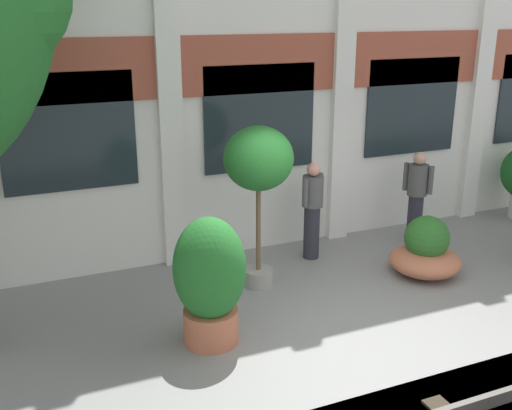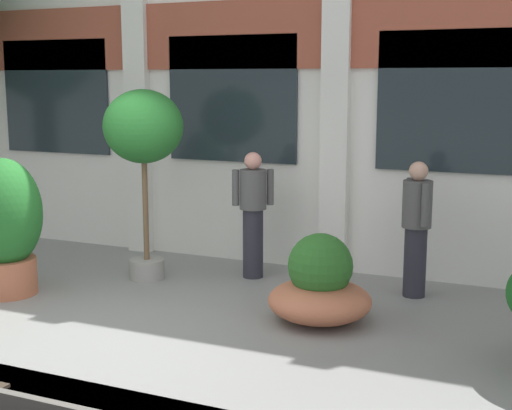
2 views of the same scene
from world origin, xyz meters
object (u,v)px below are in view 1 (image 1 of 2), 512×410
object	(u,v)px
potted_plant_terracotta_small	(258,165)
potted_plant_glazed_jar	(210,278)
resident_watching_tracks	(417,194)
resident_by_doorway	(312,208)
potted_plant_wide_bowl	(426,252)

from	to	relation	value
potted_plant_terracotta_small	potted_plant_glazed_jar	bearing A→B (deg)	-133.54
potted_plant_glazed_jar	resident_watching_tracks	size ratio (longest dim) A/B	1.02
resident_by_doorway	resident_watching_tracks	size ratio (longest dim) A/B	1.01
resident_by_doorway	potted_plant_wide_bowl	bearing A→B (deg)	16.78
potted_plant_terracotta_small	resident_watching_tracks	xyz separation A→B (m)	(3.28, 0.62, -0.99)
resident_by_doorway	potted_plant_terracotta_small	bearing A→B (deg)	-92.92
potted_plant_wide_bowl	resident_by_doorway	size ratio (longest dim) A/B	0.68
potted_plant_glazed_jar	potted_plant_terracotta_small	bearing A→B (deg)	46.46
potted_plant_terracotta_small	potted_plant_wide_bowl	bearing A→B (deg)	-14.22
resident_by_doorway	resident_watching_tracks	world-z (taller)	resident_by_doorway
potted_plant_glazed_jar	potted_plant_terracotta_small	world-z (taller)	potted_plant_terracotta_small
potted_plant_glazed_jar	resident_watching_tracks	world-z (taller)	potted_plant_glazed_jar
potted_plant_wide_bowl	potted_plant_terracotta_small	bearing A→B (deg)	165.78
potted_plant_terracotta_small	resident_by_doorway	xyz separation A→B (m)	(1.21, 0.61, -0.97)
resident_watching_tracks	potted_plant_wide_bowl	bearing A→B (deg)	24.86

